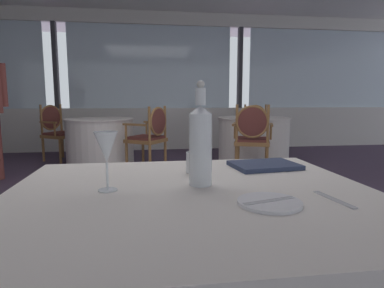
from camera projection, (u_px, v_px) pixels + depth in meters
The scene contains 15 objects.
ground_plane at pixel (163, 218), 2.86m from camera, with size 15.04×15.04×0.00m, color #47384C.
window_wall_far at pixel (152, 96), 6.58m from camera, with size 11.57×0.14×2.73m.
side_plate at pixel (270, 203), 0.96m from camera, with size 0.19×0.19×0.01m, color white.
butter_knife at pixel (270, 201), 0.96m from camera, with size 0.18×0.02×0.00m, color silver.
dinner_fork at pixel (334, 199), 1.00m from camera, with size 0.18×0.02×0.00m, color silver.
water_bottle at pixel (200, 143), 1.15m from camera, with size 0.08×0.08×0.37m.
wine_glass at pixel (106, 148), 1.08m from camera, with size 0.08×0.08×0.20m.
water_tumbler at pixel (195, 162), 1.37m from camera, with size 0.08×0.08×0.09m, color white.
menu_book at pixel (264, 165), 1.47m from camera, with size 0.29×0.21×0.02m, color #2D3856.
background_table_0 at pixel (100, 142), 5.09m from camera, with size 1.06×1.06×0.74m.
dining_chair_0_0 at pixel (151, 133), 4.63m from camera, with size 0.64×0.66×0.94m.
dining_chair_0_1 at pixel (57, 128), 5.49m from camera, with size 0.64×0.66×0.95m.
background_table_1 at pixel (253, 140), 5.37m from camera, with size 1.18×1.18×0.74m.
dining_chair_1_0 at pixel (255, 125), 6.33m from camera, with size 0.63×0.59×0.93m.
dining_chair_1_1 at pixel (252, 134), 4.35m from camera, with size 0.63×0.59×0.97m.
Camera 1 is at (-0.13, -2.75, 1.05)m, focal length 30.40 mm.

